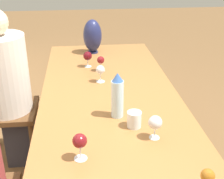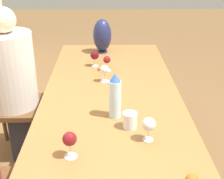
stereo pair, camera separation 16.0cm
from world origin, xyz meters
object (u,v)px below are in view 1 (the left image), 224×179
object	(u,v)px
wine_glass_7	(101,61)
wine_glass_4	(88,56)
water_tumbler	(134,119)
vase	(92,36)
water_bottle	(117,96)
wine_glass_0	(100,70)
person_far	(7,86)
wine_glass_6	(155,123)
wine_glass_5	(208,177)
wine_glass_3	(80,142)

from	to	relation	value
wine_glass_7	wine_glass_4	bearing A→B (deg)	43.99
water_tumbler	vase	xyz separation A→B (m)	(1.36, 0.17, 0.12)
water_bottle	wine_glass_0	xyz separation A→B (m)	(0.53, 0.06, -0.04)
person_far	wine_glass_6	bearing A→B (deg)	-132.65
wine_glass_5	person_far	world-z (taller)	person_far
wine_glass_0	wine_glass_5	world-z (taller)	wine_glass_0
wine_glass_0	wine_glass_6	world-z (taller)	wine_glass_6
vase	wine_glass_7	bearing A→B (deg)	-175.04
wine_glass_6	wine_glass_0	bearing A→B (deg)	16.74
wine_glass_0	wine_glass_3	world-z (taller)	wine_glass_3
water_tumbler	wine_glass_5	world-z (taller)	wine_glass_5
wine_glass_4	wine_glass_0	bearing A→B (deg)	-165.72
wine_glass_0	wine_glass_4	distance (m)	0.34
water_bottle	wine_glass_7	bearing A→B (deg)	3.44
wine_glass_5	water_bottle	bearing A→B (deg)	23.57
water_tumbler	vase	size ratio (longest dim) A/B	0.30
vase	wine_glass_3	bearing A→B (deg)	174.92
wine_glass_3	person_far	size ratio (longest dim) A/B	0.11
wine_glass_0	wine_glass_4	bearing A→B (deg)	14.28
vase	wine_glass_3	world-z (taller)	vase
wine_glass_6	water_tumbler	bearing A→B (deg)	35.59
wine_glass_3	wine_glass_7	world-z (taller)	wine_glass_3
wine_glass_0	water_bottle	bearing A→B (deg)	-173.02
wine_glass_0	wine_glass_6	bearing A→B (deg)	-163.26
water_tumbler	wine_glass_0	world-z (taller)	wine_glass_0
wine_glass_5	wine_glass_7	distance (m)	1.47
wine_glass_0	wine_glass_4	xyz separation A→B (m)	(0.33, 0.08, 0.00)
vase	wine_glass_6	world-z (taller)	vase
water_tumbler	wine_glass_4	xyz separation A→B (m)	(0.99, 0.23, 0.05)
water_bottle	vase	xyz separation A→B (m)	(1.23, 0.09, 0.03)
water_tumbler	person_far	xyz separation A→B (m)	(0.76, 0.87, -0.10)
wine_glass_0	wine_glass_6	xyz separation A→B (m)	(-0.79, -0.24, 0.00)
wine_glass_3	person_far	distance (m)	1.18
water_tumbler	wine_glass_7	bearing A→B (deg)	8.17
wine_glass_4	wine_glass_6	distance (m)	1.16
vase	wine_glass_4	world-z (taller)	vase
water_tumbler	wine_glass_3	size ratio (longest dim) A/B	0.67
wine_glass_6	person_far	size ratio (longest dim) A/B	0.11
water_tumbler	wine_glass_5	bearing A→B (deg)	-158.57
wine_glass_4	wine_glass_5	distance (m)	1.60
water_bottle	wine_glass_3	size ratio (longest dim) A/B	2.01
wine_glass_6	wine_glass_7	bearing A→B (deg)	12.14
wine_glass_4	person_far	distance (m)	0.70
wine_glass_3	wine_glass_7	size ratio (longest dim) A/B	1.13
wine_glass_4	wine_glass_7	world-z (taller)	wine_glass_4
person_far	wine_glass_7	bearing A→B (deg)	-80.64
vase	wine_glass_0	size ratio (longest dim) A/B	2.44
water_bottle	wine_glass_3	xyz separation A→B (m)	(-0.40, 0.23, -0.04)
water_bottle	water_tumbler	distance (m)	0.18
water_tumbler	water_bottle	bearing A→B (deg)	31.72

